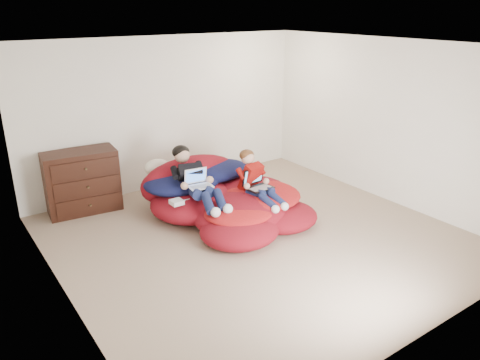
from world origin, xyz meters
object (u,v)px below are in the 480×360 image
(beanbag_pile, at_px, (226,198))
(laptop_black, at_px, (257,183))
(laptop_white, at_px, (198,182))
(older_boy, at_px, (194,177))
(younger_boy, at_px, (256,178))
(dresser, at_px, (82,181))

(beanbag_pile, relative_size, laptop_black, 5.98)
(laptop_white, height_order, laptop_black, laptop_white)
(laptop_white, bearing_deg, beanbag_pile, 1.64)
(beanbag_pile, distance_m, older_boy, 0.62)
(beanbag_pile, distance_m, laptop_white, 0.59)
(younger_boy, height_order, laptop_black, younger_boy)
(younger_boy, xyz_separation_m, laptop_white, (-0.75, 0.33, 0.01))
(older_boy, height_order, younger_boy, older_boy)
(younger_boy, bearing_deg, laptop_white, 156.51)
(beanbag_pile, height_order, younger_boy, younger_boy)
(beanbag_pile, bearing_deg, laptop_white, -178.36)
(dresser, height_order, laptop_white, dresser)
(beanbag_pile, distance_m, younger_boy, 0.58)
(beanbag_pile, height_order, laptop_white, laptop_white)
(dresser, distance_m, younger_boy, 2.61)
(beanbag_pile, xyz_separation_m, laptop_white, (-0.46, -0.01, 0.37))
(older_boy, bearing_deg, dresser, 133.67)
(dresser, height_order, beanbag_pile, dresser)
(older_boy, bearing_deg, beanbag_pile, -14.38)
(younger_boy, height_order, laptop_white, younger_boy)
(dresser, bearing_deg, laptop_black, -41.73)
(older_boy, bearing_deg, laptop_white, -90.00)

